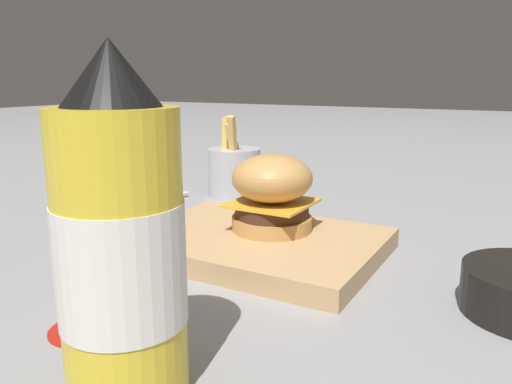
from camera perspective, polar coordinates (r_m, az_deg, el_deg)
ground_plane at (r=0.63m, az=0.52°, el=-5.64°), size 6.00×6.00×0.00m
serving_board at (r=0.59m, az=-0.00°, el=-5.86°), size 0.28×0.21×0.02m
burger at (r=0.59m, az=1.84°, el=-0.02°), size 0.10×0.10×0.09m
ketchup_bottle at (r=0.32m, az=-15.20°, el=-5.94°), size 0.08×0.08×0.22m
fries_basket at (r=0.87m, az=-2.50°, el=2.46°), size 0.09×0.09×0.14m
spoon at (r=0.83m, az=-14.15°, el=-1.13°), size 0.07×0.14×0.01m
ketchup_puddle at (r=0.44m, az=-19.09°, el=-14.56°), size 0.06×0.06×0.00m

